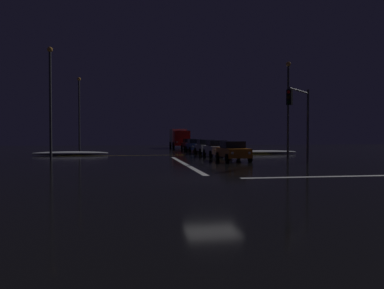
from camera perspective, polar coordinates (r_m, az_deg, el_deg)
The scene contains 15 objects.
ground at distance 16.99m, azimuth 3.16°, elevation -5.58°, with size 120.00×120.00×0.10m, color black.
stop_line_north at distance 26.04m, azimuth -1.19°, elevation -3.03°, with size 0.35×15.91×0.01m.
centre_line_ns at distance 37.54m, azimuth -3.65°, elevation -1.67°, with size 22.00×0.15×0.01m.
snow_bank_left_curb at distance 39.53m, azimuth -18.54°, elevation -1.31°, with size 7.65×1.50×0.38m.
snow_bank_right_curb at distance 40.72m, azimuth 10.42°, elevation -1.19°, with size 8.78×1.50×0.39m.
sedan_orange at distance 29.14m, azimuth 6.47°, elevation -0.99°, with size 2.02×4.33×1.57m.
sedan_white at distance 34.93m, azimuth 3.88°, elevation -0.59°, with size 2.02×4.33×1.57m.
sedan_silver at distance 40.19m, azimuth 2.19°, elevation -0.33°, with size 2.02×4.33×1.57m.
sedan_blue at distance 46.09m, azimuth 0.49°, elevation -0.11°, with size 2.02×4.33×1.57m.
sedan_red at distance 51.59m, azimuth -0.40°, elevation 0.05°, with size 2.02×4.33×1.57m.
box_truck at distance 59.24m, azimuth -2.05°, elevation 1.10°, with size 2.68×8.28×3.08m.
traffic_signal_ne at distance 27.67m, azimuth 16.62°, elevation 5.13°, with size 3.06×3.06×5.55m.
streetlamp_left_far at distance 47.91m, azimuth -17.31°, elevation 5.34°, with size 0.44×0.44×9.33m.
streetlamp_left_near at distance 32.20m, azimuth -21.37°, elevation 7.23°, with size 0.44×0.44×9.29m.
streetlamp_right_near at distance 34.41m, azimuth 14.87°, elevation 6.42°, with size 0.44×0.44×8.74m.
Camera 1 is at (-3.60, -16.47, 2.01)m, focal length 33.95 mm.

